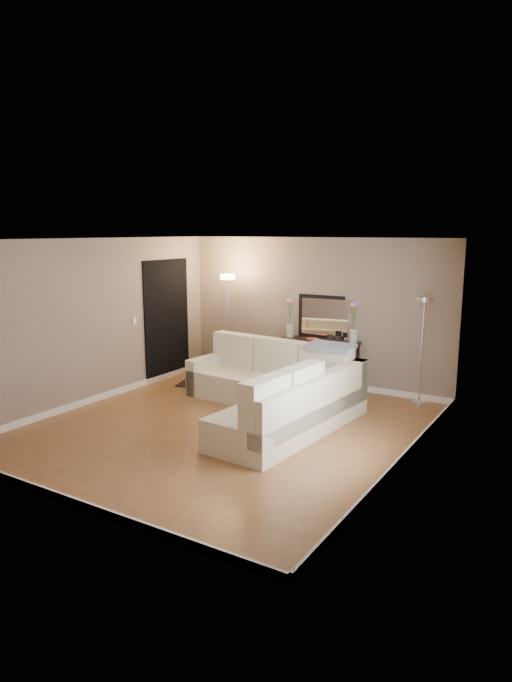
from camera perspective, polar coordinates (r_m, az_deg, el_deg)
The scene contains 23 objects.
floor at distance 8.09m, azimuth -3.00°, elevation -8.63°, with size 5.00×5.50×0.01m, color brown.
ceiling at distance 7.63m, azimuth -3.20°, elevation 10.18°, with size 5.00×5.50×0.01m, color white.
wall_back at distance 10.12m, azimuth 5.83°, elevation 2.92°, with size 5.00×0.02×2.60m, color gray.
wall_front at distance 5.76m, azimuth -18.93°, elevation -3.80°, with size 5.00×0.02×2.60m, color gray.
wall_left at distance 9.39m, azimuth -15.80°, elevation 1.93°, with size 0.02×5.50×2.60m, color gray.
wall_right at distance 6.68m, azimuth 14.92°, elevation -1.58°, with size 0.02×5.50×2.60m, color gray.
baseboard_back at distance 10.34m, azimuth 5.64°, elevation -3.97°, with size 5.00×0.03×0.10m, color white.
baseboard_front at distance 6.20m, azimuth -18.01°, elevation -15.00°, with size 5.00×0.03×0.10m, color white.
baseboard_left at distance 9.64m, azimuth -15.32°, elevation -5.43°, with size 0.03×5.50×0.10m, color white.
baseboard_right at distance 7.06m, azimuth 14.21°, elevation -11.51°, with size 0.03×5.50×0.10m, color white.
doorway at distance 10.61m, azimuth -8.90°, elevation 2.13°, with size 0.02×1.20×2.20m, color black.
switch_plate at distance 9.98m, azimuth -12.08°, elevation 2.03°, with size 0.02×0.08×0.12m, color white.
sectional_sofa at distance 8.50m, azimuth 2.08°, elevation -5.02°, with size 2.90×2.94×1.00m.
throw_blanket at distance 8.67m, azimuth 7.45°, elevation -0.56°, with size 0.72×0.41×0.05m, color gray.
console_table at distance 10.03m, azimuth 5.96°, elevation -1.91°, with size 1.41×0.46×0.85m.
leaning_mirror at distance 10.02m, azimuth 6.92°, elevation 2.39°, with size 0.98×0.10×0.77m.
table_decor at distance 9.88m, azimuth 6.40°, elevation 0.17°, with size 0.59×0.14×0.14m.
flower_vase_left at distance 10.10m, azimuth 3.44°, elevation 2.03°, with size 0.16×0.14×0.73m.
flower_vase_right at distance 9.67m, azimuth 9.77°, elevation 1.50°, with size 0.16×0.14×0.73m.
floor_lamp_lit at distance 10.44m, azimuth -2.82°, elevation 3.56°, with size 0.34×0.34×1.93m.
floor_lamp_unlit at distance 9.21m, azimuth 16.37°, elevation 1.17°, with size 0.29×0.29×1.71m.
charcoal_rug at distance 10.39m, azimuth -3.91°, elevation -4.11°, with size 1.26×0.94×0.02m, color black.
black_bag at distance 10.35m, azimuth -5.20°, elevation -3.74°, with size 0.36×0.25×0.23m, color black.
Camera 1 is at (4.35, -6.27, 2.71)m, focal length 30.00 mm.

